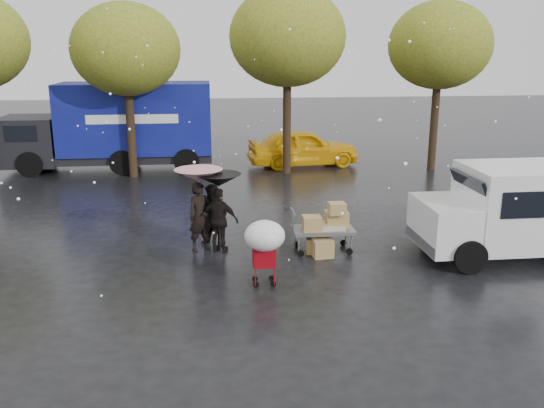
{
  "coord_description": "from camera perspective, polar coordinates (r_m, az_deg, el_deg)",
  "views": [
    {
      "loc": [
        -0.6,
        -12.34,
        4.89
      ],
      "look_at": [
        0.9,
        1.0,
        1.21
      ],
      "focal_mm": 38.0,
      "sensor_mm": 36.0,
      "label": 1
    }
  ],
  "objects": [
    {
      "name": "box_ground_near",
      "position": [
        13.9,
        5.04,
        -4.4
      ],
      "size": [
        0.51,
        0.42,
        0.43
      ],
      "primitive_type": "cube",
      "rotation": [
        0.0,
        0.0,
        0.09
      ],
      "color": "olive",
      "rests_on": "ground"
    },
    {
      "name": "box_ground_far",
      "position": [
        14.17,
        4.39,
        -4.1
      ],
      "size": [
        0.53,
        0.44,
        0.38
      ],
      "primitive_type": "cube",
      "rotation": [
        0.0,
        0.0,
        -0.13
      ],
      "color": "olive",
      "rests_on": "ground"
    },
    {
      "name": "ground",
      "position": [
        13.29,
        -3.39,
        -6.3
      ],
      "size": [
        90.0,
        90.0,
        0.0
      ],
      "primitive_type": "plane",
      "color": "black",
      "rests_on": "ground"
    },
    {
      "name": "tree_row",
      "position": [
        22.34,
        -6.31,
        15.58
      ],
      "size": [
        21.6,
        4.4,
        7.12
      ],
      "color": "black",
      "rests_on": "ground"
    },
    {
      "name": "person_middle",
      "position": [
        14.5,
        -5.8,
        -1.15
      ],
      "size": [
        0.98,
        0.92,
        1.6
      ],
      "primitive_type": "imported",
      "rotation": [
        0.0,
        0.0,
        -0.54
      ],
      "color": "black",
      "rests_on": "ground"
    },
    {
      "name": "shopping_cart",
      "position": [
        11.86,
        -0.74,
        -3.5
      ],
      "size": [
        0.84,
        0.84,
        1.46
      ],
      "color": "#A10914",
      "rests_on": "ground"
    },
    {
      "name": "vendor_cart",
      "position": [
        14.13,
        5.42,
        -1.9
      ],
      "size": [
        1.52,
        0.8,
        1.27
      ],
      "color": "slate",
      "rests_on": "ground"
    },
    {
      "name": "white_van",
      "position": [
        15.0,
        23.99,
        -0.44
      ],
      "size": [
        4.91,
        2.18,
        2.2
      ],
      "color": "white",
      "rests_on": "ground"
    },
    {
      "name": "person_pink",
      "position": [
        14.23,
        -7.15,
        -1.25
      ],
      "size": [
        0.75,
        0.67,
        1.73
      ],
      "primitive_type": "imported",
      "rotation": [
        0.0,
        0.0,
        0.52
      ],
      "color": "black",
      "rests_on": "ground"
    },
    {
      "name": "yellow_taxi",
      "position": [
        24.4,
        3.09,
        5.63
      ],
      "size": [
        4.8,
        2.34,
        1.58
      ],
      "primitive_type": "imported",
      "rotation": [
        0.0,
        0.0,
        1.68
      ],
      "color": "#F8B50D",
      "rests_on": "ground"
    },
    {
      "name": "umbrella_black",
      "position": [
        13.81,
        -5.32,
        2.36
      ],
      "size": [
        1.1,
        1.1,
        1.96
      ],
      "color": "#4C4C4C",
      "rests_on": "ground"
    },
    {
      "name": "blue_truck",
      "position": [
        24.37,
        -15.22,
        7.41
      ],
      "size": [
        8.3,
        2.6,
        3.5
      ],
      "color": "navy",
      "rests_on": "ground"
    },
    {
      "name": "person_black",
      "position": [
        14.07,
        -5.22,
        -1.62
      ],
      "size": [
        1.02,
        0.69,
        1.61
      ],
      "primitive_type": "imported",
      "rotation": [
        0.0,
        0.0,
        2.8
      ],
      "color": "black",
      "rests_on": "ground"
    },
    {
      "name": "umbrella_pink",
      "position": [
        13.97,
        -7.29,
        2.83
      ],
      "size": [
        1.18,
        1.18,
        2.05
      ],
      "color": "#4C4C4C",
      "rests_on": "ground"
    }
  ]
}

